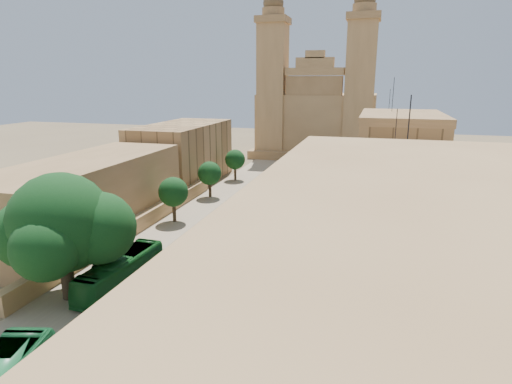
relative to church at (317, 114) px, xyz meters
The scene contains 32 objects.
ground 79.19m from the church, 90.00° to the right, with size 260.00×260.00×0.00m, color brown.
road_surface 49.54m from the church, 90.00° to the right, with size 14.00×140.00×0.01m, color black.
sidewalk_east 50.44m from the church, 78.94° to the right, with size 5.00×140.00×0.01m, color #937E60.
sidewalk_west 50.44m from the church, 101.06° to the right, with size 5.00×140.00×0.01m, color #937E60.
kerb_east 50.02m from the church, 81.81° to the right, with size 0.25×140.00×0.12m, color #937E60.
kerb_west 50.02m from the church, 98.19° to the right, with size 0.25×140.00×0.12m, color #937E60.
townhouse_a 83.22m from the church, 78.94° to the right, with size 9.00×14.00×16.40m.
townhouse_b 69.58m from the church, 76.73° to the right, with size 9.00×14.00×14.90m.
townhouse_c 56.00m from the church, 73.43° to the right, with size 9.00×14.00×17.40m.
townhouse_d 42.84m from the church, 68.07° to the right, with size 9.00×14.00×15.90m.
west_wall 60.55m from the church, 102.04° to the right, with size 1.00×40.00×1.80m, color #9E7647.
west_building_low 63.45m from the church, 106.54° to the right, with size 10.00×28.00×8.40m, color olive.
west_building_mid 39.27m from the church, 117.48° to the right, with size 10.00×22.00×10.00m, color #A87D4C.
church is the anchor object (origin of this frame).
ficus_tree 75.28m from the church, 97.19° to the right, with size 10.33×9.50×10.33m.
street_tree_a 67.68m from the church, 98.54° to the right, with size 2.85×2.85×4.39m.
street_tree_b 55.82m from the church, 100.38° to the right, with size 3.67×3.67×5.64m.
street_tree_c 44.16m from the church, 103.21° to the right, with size 3.53×3.53×5.43m.
street_tree_d 32.74m from the church, 108.09° to the right, with size 3.52×3.52×5.41m.
red_truck 68.94m from the church, 89.64° to the right, with size 4.42×6.25×3.47m.
olive_pickup 59.36m from the church, 86.10° to the right, with size 3.78×5.50×2.09m.
bus_green_north 72.52m from the church, 95.17° to the right, with size 2.35×10.04×2.80m, color #175C20.
bus_red_east 64.13m from the church, 85.18° to the right, with size 2.44×10.41×2.90m, color #A80401.
bus_cream_east 46.09m from the church, 84.49° to the right, with size 2.16×9.21×2.57m, color tan.
car_blue_a 64.12m from the church, 90.90° to the right, with size 1.56×3.88×1.32m, color blue.
car_white_a 54.62m from the church, 91.45° to the right, with size 1.43×4.10×1.35m, color white.
car_cream 49.71m from the church, 86.05° to the right, with size 2.21×4.80×1.33m, color beige.
car_dkblue 38.63m from the church, 93.25° to the right, with size 1.88×4.63×1.35m, color #12164C.
car_white_b 37.91m from the church, 82.95° to the right, with size 1.58×3.92×1.34m, color beige.
car_blue_b 28.17m from the church, 94.41° to the right, with size 1.14×3.26×1.08m, color teal.
pedestrian_a 67.04m from the church, 82.18° to the right, with size 0.61×0.40×1.68m, color black.
pedestrian_c 68.79m from the church, 80.94° to the right, with size 1.13×0.47×1.93m, color #313038.
Camera 1 is at (13.52, -22.10, 17.05)m, focal length 30.00 mm.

